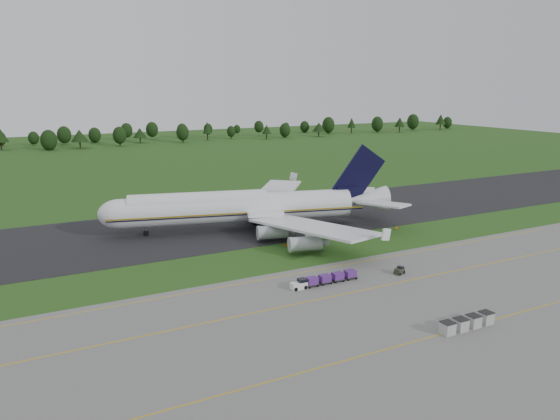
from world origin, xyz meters
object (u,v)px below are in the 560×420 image
baggage_train (323,279)px  aircraft (244,207)px  edge_markers (344,236)px  uld_row (467,323)px  utility_cart (399,271)px

baggage_train → aircraft: bearing=86.0°
aircraft → edge_markers: bearing=-43.9°
edge_markers → baggage_train: bearing=-130.9°
uld_row → edge_markers: uld_row is taller
aircraft → utility_cart: aircraft is taller
baggage_train → edge_markers: size_ratio=0.42×
utility_cart → edge_markers: (4.83, 24.37, -0.28)m
aircraft → utility_cart: 42.47m
baggage_train → utility_cart: 14.70m
utility_cart → uld_row: 22.59m
edge_markers → aircraft: bearing=136.1°
aircraft → utility_cart: size_ratio=32.06×
aircraft → uld_row: (5.62, -62.17, -4.52)m
utility_cart → edge_markers: size_ratio=0.07×
aircraft → utility_cart: (11.90, -40.48, -4.88)m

